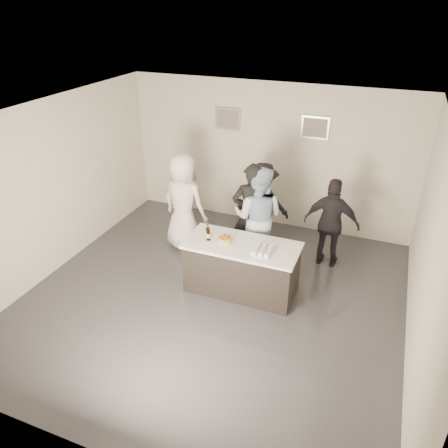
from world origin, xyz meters
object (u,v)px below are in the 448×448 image
at_px(person_guest_left, 184,202).
at_px(person_guest_back, 262,203).
at_px(beer_bottle_b, 208,233).
at_px(person_main_black, 252,215).
at_px(cake, 225,240).
at_px(person_main_blue, 258,217).
at_px(person_guest_right, 331,223).
at_px(bar_counter, 241,267).
at_px(beer_bottle_a, 208,230).

distance_m(person_guest_left, person_guest_back, 1.56).
distance_m(beer_bottle_b, person_main_black, 1.08).
bearing_deg(cake, person_main_blue, 75.13).
xyz_separation_m(person_main_blue, person_guest_right, (1.23, 0.46, -0.11)).
bearing_deg(person_guest_back, bar_counter, 91.15).
relative_size(beer_bottle_a, person_guest_left, 0.14).
relative_size(person_main_blue, person_guest_back, 1.16).
distance_m(person_guest_right, person_guest_back, 1.48).
bearing_deg(person_guest_left, person_guest_back, -137.30).
xyz_separation_m(person_main_black, person_guest_right, (1.35, 0.45, -0.13)).
xyz_separation_m(person_guest_left, person_guest_right, (2.74, 0.39, -0.11)).
bearing_deg(bar_counter, beer_bottle_b, -172.34).
height_order(bar_counter, cake, cake).
bearing_deg(person_main_black, cake, 63.77).
relative_size(bar_counter, person_main_blue, 0.98).
relative_size(beer_bottle_b, person_guest_back, 0.16).
relative_size(person_guest_left, person_guest_right, 1.13).
relative_size(person_main_black, person_guest_back, 1.19).
distance_m(person_main_black, person_guest_right, 1.43).
height_order(person_main_black, person_guest_back, person_main_black).
relative_size(person_guest_right, person_guest_back, 1.03).
bearing_deg(beer_bottle_a, bar_counter, -0.34).
bearing_deg(beer_bottle_b, cake, 6.69).
relative_size(cake, beer_bottle_a, 0.84).
xyz_separation_m(beer_bottle_b, person_main_black, (0.42, 0.99, -0.06)).
bearing_deg(person_guest_back, person_main_blue, 96.63).
height_order(beer_bottle_a, person_guest_left, person_guest_left).
bearing_deg(person_guest_left, person_guest_right, -160.98).
bearing_deg(beer_bottle_b, person_main_blue, 61.32).
xyz_separation_m(beer_bottle_a, person_guest_right, (1.81, 1.36, -0.19)).
xyz_separation_m(cake, person_guest_left, (-1.26, 1.02, 0.01)).
distance_m(person_main_black, person_guest_left, 1.39).
distance_m(bar_counter, person_guest_left, 1.88).
height_order(person_main_black, person_guest_left, person_main_black).
bearing_deg(bar_counter, person_guest_right, 48.50).
height_order(bar_counter, person_main_blue, person_main_blue).
distance_m(bar_counter, cake, 0.56).
relative_size(bar_counter, person_main_black, 0.96).
height_order(cake, beer_bottle_a, beer_bottle_a).
height_order(beer_bottle_b, person_guest_back, person_guest_back).
height_order(person_main_blue, person_guest_right, person_main_blue).
height_order(bar_counter, person_guest_left, person_guest_left).
relative_size(bar_counter, person_guest_right, 1.10).
bearing_deg(person_guest_right, cake, 45.30).
xyz_separation_m(cake, beer_bottle_b, (-0.29, -0.03, 0.09)).
distance_m(bar_counter, beer_bottle_a, 0.84).
xyz_separation_m(cake, person_guest_right, (1.48, 1.41, -0.09)).
bearing_deg(person_guest_right, beer_bottle_b, 40.96).
bearing_deg(person_guest_left, person_main_black, -171.65).
height_order(bar_counter, beer_bottle_a, beer_bottle_a).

